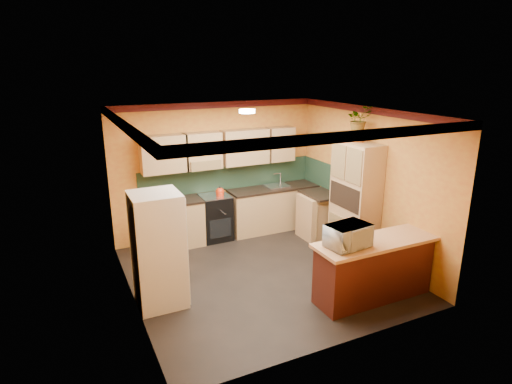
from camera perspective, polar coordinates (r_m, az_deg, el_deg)
room_shell at (r=6.89m, az=0.09°, el=5.74°), size 4.24×4.24×2.72m
base_cabinets_back at (r=8.83m, az=-1.67°, el=-2.87°), size 3.65×0.60×0.88m
countertop_back at (r=8.69m, az=-1.70°, el=-0.01°), size 3.65×0.62×0.04m
stove at (r=8.61m, az=-5.49°, el=-3.37°), size 0.58×0.58×0.91m
kettle at (r=8.43m, az=-4.83°, el=0.11°), size 0.23×0.23×0.18m
sink at (r=9.01m, az=2.81°, el=0.81°), size 0.48×0.40×0.03m
base_cabinets_right at (r=8.79m, az=8.56°, el=-3.15°), size 0.60×0.80×0.88m
countertop_right at (r=8.65m, az=8.69°, el=-0.28°), size 0.62×0.80×0.04m
fridge at (r=6.32m, az=-12.92°, el=-7.55°), size 0.68×0.66×1.70m
pantry at (r=7.87m, az=13.06°, el=-1.09°), size 0.48×0.90×2.10m
fern_pot at (r=7.65m, az=13.39°, el=7.09°), size 0.22×0.22×0.16m
fern at (r=7.61m, az=13.54°, el=9.42°), size 0.44×0.39×0.47m
breakfast_bar at (r=6.71m, az=15.38°, el=-10.09°), size 1.80×0.55×0.88m
bar_top at (r=6.52m, az=15.70°, el=-6.44°), size 1.90×0.65×0.05m
microwave at (r=6.14m, az=12.17°, el=-5.72°), size 0.65×0.48×0.33m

